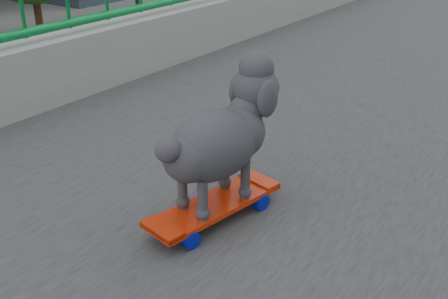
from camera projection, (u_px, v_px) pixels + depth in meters
The scene contains 5 objects.
skateboard at pixel (215, 207), 1.59m from camera, with size 0.22×0.48×0.06m.
poodle at pixel (220, 136), 1.51m from camera, with size 0.25×0.47×0.39m.
car_0 at pixel (311, 144), 17.19m from camera, with size 1.56×3.87×1.32m, color #A2A2A8.
car_1 at pixel (60, 215), 13.24m from camera, with size 1.47×4.20×1.38m, color red.
car_2 at pixel (178, 98), 21.21m from camera, with size 2.17×4.70×1.31m, color red.
Camera 1 is at (0.69, 0.84, 7.89)m, focal length 42.00 mm.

